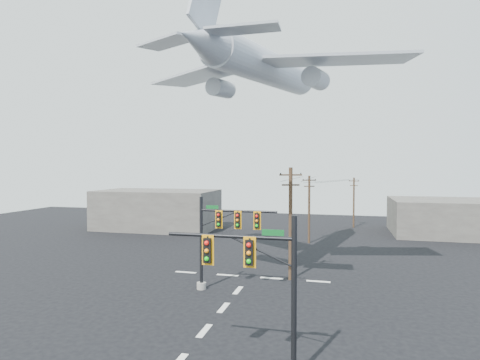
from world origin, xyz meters
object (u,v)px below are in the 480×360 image
(utility_pole_c, at_px, (354,201))
(airliner, at_px, (267,69))
(signal_mast_far, at_px, (219,238))
(utility_pole_b, at_px, (309,208))
(utility_pole_a, at_px, (290,221))
(signal_mast_near, at_px, (266,291))

(utility_pole_c, relative_size, airliner, 0.29)
(signal_mast_far, height_order, utility_pole_c, utility_pole_c)
(utility_pole_c, distance_m, airliner, 34.23)
(utility_pole_c, height_order, airliner, airliner)
(signal_mast_far, relative_size, utility_pole_b, 0.86)
(signal_mast_far, xyz_separation_m, airliner, (2.60, 6.43, 14.50))
(signal_mast_far, bearing_deg, utility_pole_a, 41.51)
(signal_mast_near, xyz_separation_m, signal_mast_far, (-5.84, 11.64, 0.13))
(signal_mast_far, relative_size, utility_pole_c, 0.93)
(utility_pole_b, height_order, airliner, airliner)
(utility_pole_a, bearing_deg, airliner, 126.69)
(utility_pole_a, distance_m, utility_pole_c, 32.40)
(airliner, bearing_deg, utility_pole_c, -3.24)
(signal_mast_near, relative_size, utility_pole_b, 0.88)
(signal_mast_far, distance_m, utility_pole_a, 6.77)
(signal_mast_far, xyz_separation_m, utility_pole_b, (5.30, 21.47, 0.35))
(signal_mast_near, distance_m, airliner, 23.47)
(utility_pole_b, bearing_deg, signal_mast_near, -106.85)
(airliner, bearing_deg, utility_pole_a, -116.53)
(signal_mast_near, relative_size, signal_mast_far, 1.02)
(utility_pole_b, bearing_deg, airliner, -117.98)
(utility_pole_b, bearing_deg, utility_pole_c, 50.43)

